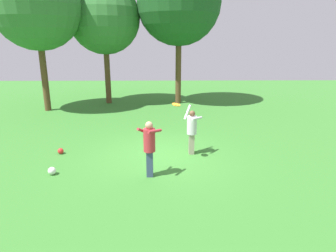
% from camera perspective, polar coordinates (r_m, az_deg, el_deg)
% --- Properties ---
extents(ground_plane, '(40.00, 40.00, 0.00)m').
position_cam_1_polar(ground_plane, '(10.40, -1.11, -5.67)').
color(ground_plane, '#387A2D').
extents(person_thrower, '(0.66, 0.66, 1.72)m').
position_cam_1_polar(person_thrower, '(10.29, 4.60, -0.48)').
color(person_thrower, gray).
rests_on(person_thrower, ground_plane).
extents(person_catcher, '(0.72, 0.74, 1.67)m').
position_cam_1_polar(person_catcher, '(8.55, -3.60, -3.54)').
color(person_catcher, '#38476B').
rests_on(person_catcher, ground_plane).
extents(frisbee, '(0.36, 0.36, 0.08)m').
position_cam_1_polar(frisbee, '(9.38, 1.61, 4.14)').
color(frisbee, orange).
extents(ball_red, '(0.21, 0.21, 0.21)m').
position_cam_1_polar(ball_red, '(11.17, -19.93, -4.54)').
color(ball_red, red).
rests_on(ball_red, ground_plane).
extents(ball_white, '(0.23, 0.23, 0.23)m').
position_cam_1_polar(ball_white, '(9.59, -21.40, -8.03)').
color(ball_white, white).
rests_on(ball_white, ground_plane).
extents(tree_far_left, '(4.64, 4.64, 7.94)m').
position_cam_1_polar(tree_far_left, '(18.06, -23.97, 20.37)').
color(tree_far_left, brown).
rests_on(tree_far_left, ground_plane).
extents(tree_left, '(4.25, 4.25, 7.26)m').
position_cam_1_polar(tree_left, '(19.14, -12.12, 19.57)').
color(tree_left, brown).
rests_on(tree_left, ground_plane).
extents(tree_center, '(4.94, 4.94, 8.45)m').
position_cam_1_polar(tree_center, '(18.77, 2.12, 22.55)').
color(tree_center, brown).
rests_on(tree_center, ground_plane).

